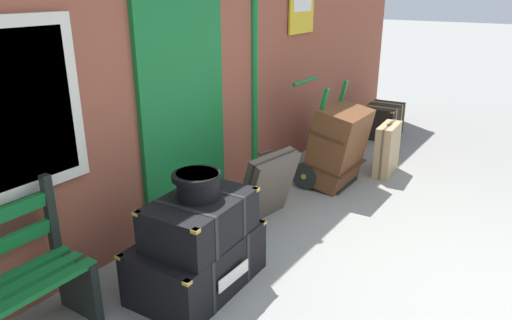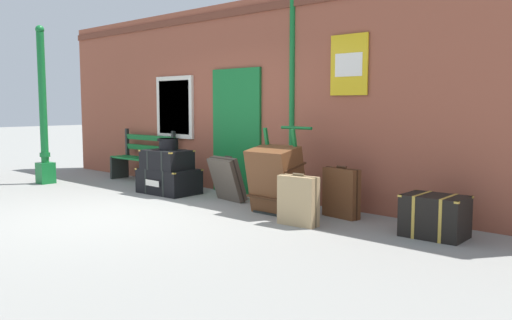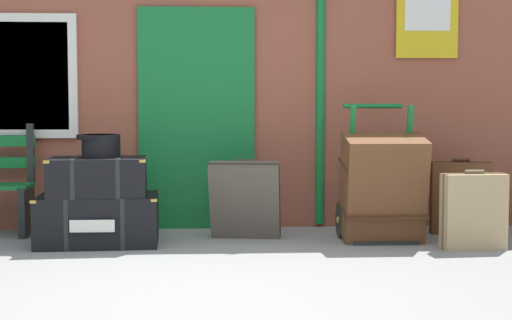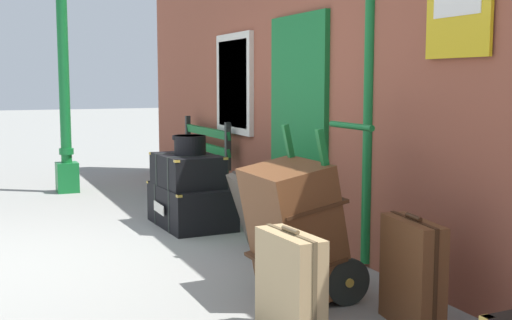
% 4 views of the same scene
% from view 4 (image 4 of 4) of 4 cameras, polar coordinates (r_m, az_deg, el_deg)
% --- Properties ---
extents(ground_plane, '(60.00, 60.00, 0.00)m').
position_cam_4_polar(ground_plane, '(5.75, -18.43, -8.52)').
color(ground_plane, gray).
extents(brick_facade, '(10.40, 0.35, 3.20)m').
position_cam_4_polar(brick_facade, '(6.33, 5.30, 7.80)').
color(brick_facade, brown).
rests_on(brick_facade, ground).
extents(lamp_post, '(0.28, 0.28, 2.97)m').
position_cam_4_polar(lamp_post, '(9.16, -16.05, 4.31)').
color(lamp_post, '#146B2D').
rests_on(lamp_post, ground).
extents(platform_bench, '(1.60, 0.43, 1.01)m').
position_cam_4_polar(platform_bench, '(8.39, -5.18, -0.34)').
color(platform_bench, '#146B2D').
rests_on(platform_bench, ground).
extents(steamer_trunk_base, '(1.04, 0.70, 0.43)m').
position_cam_4_polar(steamer_trunk_base, '(6.88, -5.54, -3.91)').
color(steamer_trunk_base, black).
rests_on(steamer_trunk_base, ground).
extents(steamer_trunk_middle, '(0.84, 0.60, 0.33)m').
position_cam_4_polar(steamer_trunk_middle, '(6.80, -5.90, -0.88)').
color(steamer_trunk_middle, black).
rests_on(steamer_trunk_middle, steamer_trunk_base).
extents(round_hatbox, '(0.36, 0.34, 0.19)m').
position_cam_4_polar(round_hatbox, '(6.76, -5.69, 1.39)').
color(round_hatbox, black).
rests_on(round_hatbox, steamer_trunk_middle).
extents(porters_trolley, '(0.71, 0.62, 1.19)m').
position_cam_4_polar(porters_trolley, '(4.73, 5.16, -8.11)').
color(porters_trolley, black).
rests_on(porters_trolley, ground).
extents(large_brown_trunk, '(0.70, 0.60, 0.95)m').
position_cam_4_polar(large_brown_trunk, '(4.60, 3.26, -5.92)').
color(large_brown_trunk, brown).
rests_on(large_brown_trunk, ground).
extents(suitcase_cream, '(0.65, 0.44, 0.71)m').
position_cam_4_polar(suitcase_cream, '(5.75, -0.22, -4.59)').
color(suitcase_cream, '#51473D').
rests_on(suitcase_cream, ground).
extents(suitcase_tan, '(0.55, 0.24, 0.70)m').
position_cam_4_polar(suitcase_tan, '(4.17, 13.22, -9.48)').
color(suitcase_tan, brown).
rests_on(suitcase_tan, ground).
extents(suitcase_caramel, '(0.53, 0.23, 0.66)m').
position_cam_4_polar(suitcase_caramel, '(3.91, 2.94, -10.73)').
color(suitcase_caramel, tan).
rests_on(suitcase_caramel, ground).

